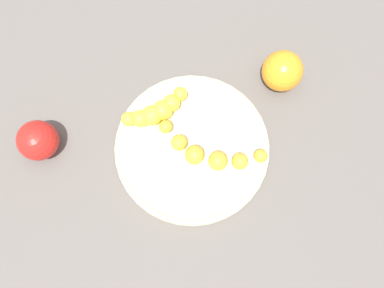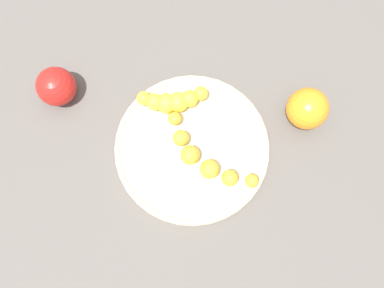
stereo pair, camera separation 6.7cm
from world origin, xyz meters
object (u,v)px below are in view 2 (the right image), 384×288
object	(u,v)px
fruit_bowl	(192,148)
banana_spotted	(204,159)
banana_yellow	(172,101)
orange_fruit	(307,109)
apple_red	(56,87)

from	to	relation	value
fruit_bowl	banana_spotted	distance (m)	0.04
banana_yellow	banana_spotted	size ratio (longest dim) A/B	0.71
banana_yellow	banana_spotted	world-z (taller)	banana_yellow
fruit_bowl	orange_fruit	bearing A→B (deg)	117.10
banana_yellow	banana_spotted	bearing A→B (deg)	22.40
banana_yellow	banana_spotted	distance (m)	0.12
orange_fruit	banana_yellow	bearing A→B (deg)	-84.10
apple_red	banana_yellow	bearing A→B (deg)	91.89
banana_yellow	apple_red	world-z (taller)	apple_red
banana_spotted	apple_red	size ratio (longest dim) A/B	2.42
banana_spotted	orange_fruit	distance (m)	0.21
fruit_bowl	banana_spotted	world-z (taller)	banana_spotted
banana_yellow	orange_fruit	world-z (taller)	orange_fruit
banana_yellow	banana_spotted	xyz separation A→B (m)	(0.10, 0.07, -0.00)
fruit_bowl	banana_spotted	xyz separation A→B (m)	(0.02, 0.03, 0.02)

